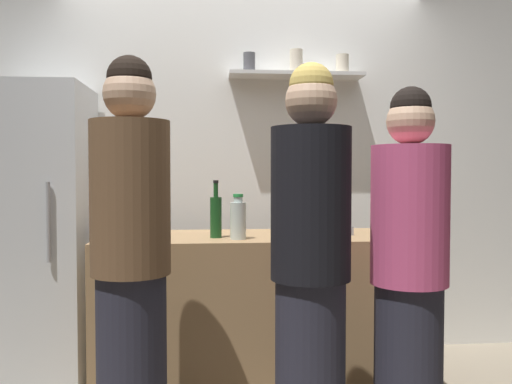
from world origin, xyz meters
TOP-DOWN VIEW (x-y plane):
  - back_wall_assembly at (0.00, 1.25)m, footprint 4.80×0.32m
  - refrigerator at (-1.32, 0.85)m, footprint 0.65×0.67m
  - counter at (0.02, 0.52)m, footprint 1.78×0.67m
  - baking_pan at (0.41, 0.57)m, footprint 0.34×0.24m
  - utensil_holder at (0.83, 0.78)m, footprint 0.09×0.09m
  - wine_bottle_green_glass at (-0.21, 0.42)m, footprint 0.06×0.06m
  - wine_bottle_amber_glass at (-0.64, 0.46)m, footprint 0.07×0.07m
  - water_bottle_plastic at (-0.09, 0.34)m, footprint 0.09×0.09m
  - person_blonde at (0.18, -0.32)m, footprint 0.34×0.34m
  - person_brown_jacket at (-0.58, -0.23)m, footprint 0.34×0.34m
  - person_pink_top at (0.63, -0.26)m, footprint 0.34×0.34m

SIDE VIEW (x-z plane):
  - counter at x=0.02m, z-range 0.00..0.90m
  - person_pink_top at x=0.63m, z-range -0.01..1.63m
  - person_blonde at x=0.18m, z-range 0.00..1.72m
  - person_brown_jacket at x=-0.58m, z-range 0.00..1.76m
  - refrigerator at x=-1.32m, z-range 0.00..1.80m
  - baking_pan at x=0.41m, z-range 0.90..0.95m
  - utensil_holder at x=0.83m, z-range 0.85..1.08m
  - wine_bottle_amber_glass at x=-0.64m, z-range 0.86..1.16m
  - water_bottle_plastic at x=-0.09m, z-range 0.89..1.14m
  - wine_bottle_green_glass at x=-0.21m, z-range 0.87..1.19m
  - back_wall_assembly at x=0.00m, z-range 0.00..2.60m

